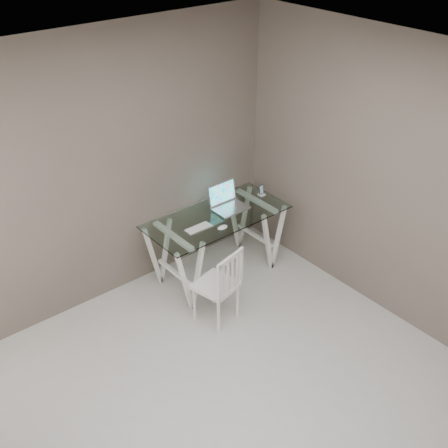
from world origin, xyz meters
The scene contains 7 objects.
room centered at (-0.06, 0.02, 1.72)m, with size 4.50×4.52×2.71m.
desk centered at (1.05, 1.76, 0.38)m, with size 1.50×0.70×0.75m.
chair centered at (0.61, 1.15, 0.45)m, with size 0.44×0.44×0.81m.
laptop centered at (1.25, 1.84, 0.81)m, with size 0.36×0.30×0.25m.
keyboard centered at (0.75, 1.69, 0.75)m, with size 0.29×0.12×0.01m, color silver.
mouse centered at (0.93, 1.53, 0.76)m, with size 0.11×0.07×0.04m, color white.
phone_dock centered at (1.70, 1.80, 0.78)m, with size 0.06×0.06×0.12m.
Camera 1 is at (-2.03, -2.11, 3.70)m, focal length 45.00 mm.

